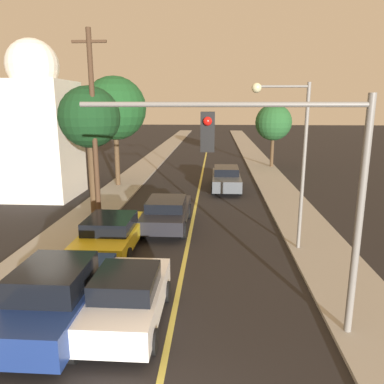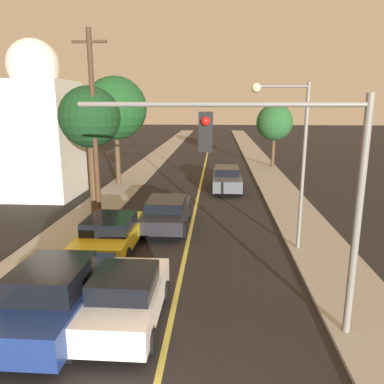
% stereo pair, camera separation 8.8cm
% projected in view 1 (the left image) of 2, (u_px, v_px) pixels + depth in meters
% --- Properties ---
extents(road_surface, '(8.15, 80.00, 0.01)m').
position_uv_depth(road_surface, '(206.00, 157.00, 41.05)').
color(road_surface, black).
rests_on(road_surface, ground).
extents(sidewalk_left, '(2.50, 80.00, 0.12)m').
position_uv_depth(sidewalk_left, '(157.00, 156.00, 41.37)').
color(sidewalk_left, '#9E998E').
rests_on(sidewalk_left, ground).
extents(sidewalk_right, '(2.50, 80.00, 0.12)m').
position_uv_depth(sidewalk_right, '(254.00, 157.00, 40.71)').
color(sidewalk_right, '#9E998E').
rests_on(sidewalk_right, ground).
extents(car_near_lane_front, '(1.88, 3.86, 1.52)m').
position_uv_depth(car_near_lane_front, '(128.00, 297.00, 9.77)').
color(car_near_lane_front, white).
rests_on(car_near_lane_front, ground).
extents(car_near_lane_second, '(2.04, 4.73, 1.42)m').
position_uv_depth(car_near_lane_second, '(167.00, 212.00, 17.48)').
color(car_near_lane_second, black).
rests_on(car_near_lane_second, ground).
extents(car_outer_lane_front, '(2.03, 4.49, 1.76)m').
position_uv_depth(car_outer_lane_front, '(57.00, 295.00, 9.65)').
color(car_outer_lane_front, navy).
rests_on(car_outer_lane_front, ground).
extents(car_outer_lane_second, '(2.10, 4.65, 1.44)m').
position_uv_depth(car_outer_lane_second, '(112.00, 233.00, 14.67)').
color(car_outer_lane_second, gold).
rests_on(car_outer_lane_second, ground).
extents(car_far_oncoming, '(1.96, 5.20, 1.52)m').
position_uv_depth(car_far_oncoming, '(226.00, 178.00, 25.33)').
color(car_far_oncoming, '#474C51').
rests_on(car_far_oncoming, ground).
extents(traffic_signal_mast, '(6.58, 0.42, 5.81)m').
position_uv_depth(traffic_signal_mast, '(290.00, 171.00, 8.60)').
color(traffic_signal_mast, slate).
rests_on(traffic_signal_mast, ground).
extents(streetlamp_right, '(2.13, 0.36, 6.34)m').
position_uv_depth(streetlamp_right, '(290.00, 143.00, 13.97)').
color(streetlamp_right, slate).
rests_on(streetlamp_right, ground).
extents(utility_pole_left, '(1.60, 0.24, 8.90)m').
position_uv_depth(utility_pole_left, '(94.00, 124.00, 17.67)').
color(utility_pole_left, '#422D1E').
rests_on(utility_pole_left, ground).
extents(tree_left_near, '(4.24, 4.24, 7.39)m').
position_uv_depth(tree_left_near, '(115.00, 108.00, 25.19)').
color(tree_left_near, '#4C3823').
rests_on(tree_left_near, ground).
extents(tree_left_far, '(3.05, 3.05, 6.45)m').
position_uv_depth(tree_left_far, '(89.00, 118.00, 18.55)').
color(tree_left_far, '#4C3823').
rests_on(tree_left_far, ground).
extents(tree_right_near, '(3.21, 3.21, 5.57)m').
position_uv_depth(tree_right_near, '(273.00, 122.00, 33.19)').
color(tree_right_near, '#4C3823').
rests_on(tree_right_near, ground).
extents(domed_building_left, '(4.15, 4.15, 9.38)m').
position_uv_depth(domed_building_left, '(38.00, 127.00, 22.63)').
color(domed_building_left, silver).
rests_on(domed_building_left, ground).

